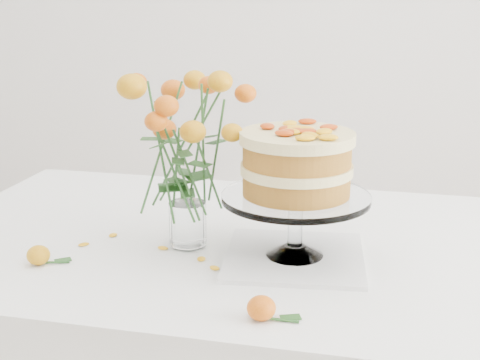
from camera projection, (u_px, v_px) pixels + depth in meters
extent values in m
cube|color=tan|center=(227.00, 248.00, 1.55)|extent=(1.40, 0.90, 0.04)
cylinder|color=tan|center=(68.00, 299.00, 2.13)|extent=(0.06, 0.06, 0.71)
cylinder|color=tan|center=(475.00, 344.00, 1.86)|extent=(0.06, 0.06, 0.71)
cube|color=white|center=(227.00, 239.00, 1.54)|extent=(1.42, 0.92, 0.01)
cube|color=white|center=(265.00, 217.00, 2.00)|extent=(1.42, 0.01, 0.20)
cube|color=white|center=(294.00, 257.00, 1.42)|extent=(0.32, 0.32, 0.01)
cylinder|color=white|center=(295.00, 223.00, 1.40)|extent=(0.03, 0.03, 0.10)
cylinder|color=white|center=(296.00, 197.00, 1.38)|extent=(0.31, 0.31, 0.01)
cylinder|color=#B08127|center=(296.00, 184.00, 1.37)|extent=(0.27, 0.27, 0.04)
cylinder|color=#F7F79F|center=(297.00, 169.00, 1.37)|extent=(0.28, 0.28, 0.02)
cylinder|color=#B08127|center=(297.00, 154.00, 1.36)|extent=(0.27, 0.27, 0.04)
cylinder|color=#F7F79F|center=(297.00, 138.00, 1.35)|extent=(0.28, 0.28, 0.02)
cylinder|color=white|center=(188.00, 245.00, 1.49)|extent=(0.07, 0.07, 0.01)
cylinder|color=white|center=(188.00, 223.00, 1.47)|extent=(0.08, 0.08, 0.09)
ellipsoid|color=gold|center=(38.00, 255.00, 1.39)|extent=(0.05, 0.05, 0.04)
cylinder|color=#275522|center=(55.00, 263.00, 1.39)|extent=(0.06, 0.02, 0.00)
ellipsoid|color=#C54B09|center=(261.00, 308.00, 1.16)|extent=(0.05, 0.05, 0.04)
cylinder|color=#275522|center=(281.00, 321.00, 1.15)|extent=(0.06, 0.01, 0.01)
ellipsoid|color=#FFB110|center=(163.00, 248.00, 1.47)|extent=(0.03, 0.02, 0.00)
ellipsoid|color=#FFB110|center=(201.00, 259.00, 1.41)|extent=(0.03, 0.02, 0.00)
ellipsoid|color=#FFB110|center=(215.00, 268.00, 1.37)|extent=(0.03, 0.02, 0.00)
ellipsoid|color=#FFB110|center=(113.00, 235.00, 1.55)|extent=(0.03, 0.02, 0.00)
ellipsoid|color=#FFB110|center=(84.00, 245.00, 1.49)|extent=(0.03, 0.02, 0.00)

